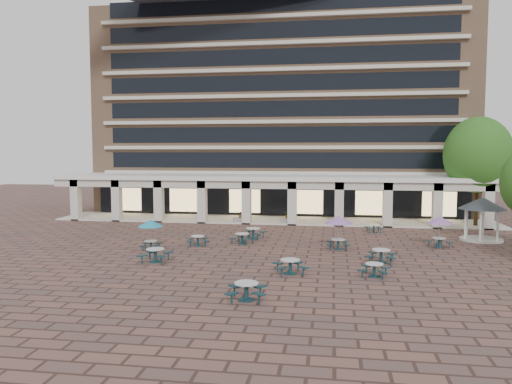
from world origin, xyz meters
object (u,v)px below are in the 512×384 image
gazebo (482,208)px  planter_right (288,218)px  planter_left (241,218)px  picnic_table_1 (246,290)px  picnic_table_2 (290,265)px

gazebo → planter_right: gazebo is taller
gazebo → planter_left: gazebo is taller
picnic_table_1 → planter_right: bearing=85.0°
picnic_table_1 → picnic_table_2: 5.40m
picnic_table_2 → planter_right: size_ratio=1.42×
picnic_table_1 → picnic_table_2: size_ratio=0.93×
picnic_table_2 → planter_right: 18.81m
planter_left → planter_right: (4.41, 0.00, 0.06)m
planter_left → planter_right: size_ratio=1.00×
picnic_table_1 → planter_left: bearing=95.4°
picnic_table_1 → gazebo: size_ratio=0.57×
picnic_table_1 → planter_left: planter_left is taller
picnic_table_1 → picnic_table_2: (1.55, 5.18, -0.01)m
picnic_table_2 → gazebo: bearing=25.9°
planter_left → planter_right: bearing=0.0°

